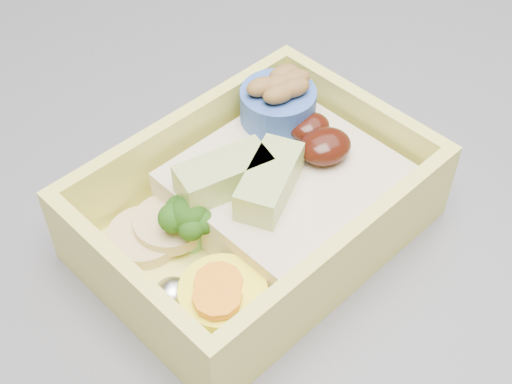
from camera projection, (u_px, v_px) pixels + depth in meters
name	position (u px, v px, depth m)	size (l,w,h in m)	color
bento_box	(261.00, 200.00, 0.41)	(0.22, 0.19, 0.07)	#E6E25F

